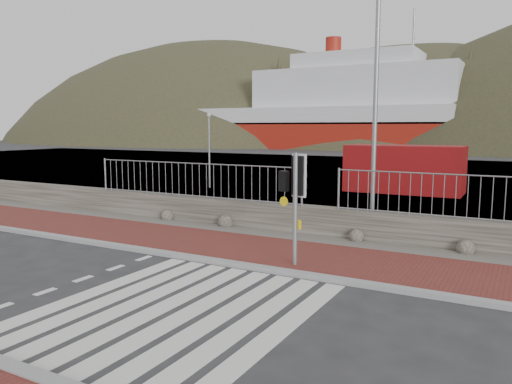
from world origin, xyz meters
The scene contains 14 objects.
ground centered at (0.00, 0.00, 0.00)m, with size 220.00×220.00×0.00m, color #28282B.
sidewalk_far centered at (0.00, 4.50, 0.04)m, with size 40.00×3.00×0.08m, color maroon.
kerb_near centered at (0.00, -3.00, 0.05)m, with size 40.00×0.25×0.12m, color gray.
kerb_far centered at (0.00, 3.00, 0.05)m, with size 40.00×0.25×0.12m, color gray.
zebra_crossing centered at (0.00, 0.00, 0.01)m, with size 4.62×5.60×0.01m.
gravel_strip centered at (0.00, 6.50, 0.03)m, with size 40.00×1.50×0.06m, color #59544C.
stone_wall centered at (0.00, 7.30, 0.45)m, with size 40.00×0.60×0.90m, color #403D35.
railing centered at (0.00, 7.15, 1.82)m, with size 18.07×0.07×1.22m.
quay centered at (0.00, 27.90, 0.00)m, with size 120.00×40.00×0.50m, color #4C4C4F.
water centered at (0.00, 62.90, 0.00)m, with size 220.00×50.00×0.05m, color #3F4C54.
ferry centered at (-24.65, 67.90, 5.36)m, with size 50.00×16.00×20.00m.
traffic_signal_far centered at (0.73, 3.63, 2.00)m, with size 0.68×0.34×2.77m.
streetlight centered at (1.51, 8.07, 4.55)m, with size 1.70×0.53×8.09m.
shipping_container centered at (-0.08, 19.15, 1.21)m, with size 5.82×2.42×2.42m, color maroon.
Camera 1 is at (5.58, -7.09, 3.38)m, focal length 35.00 mm.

